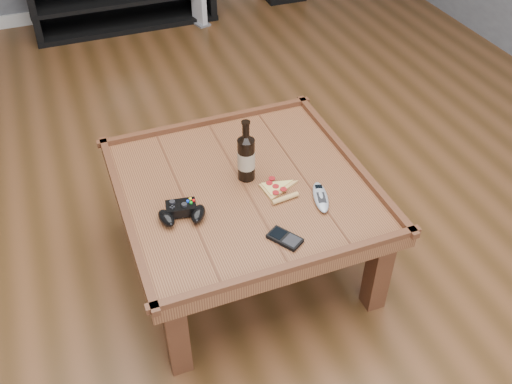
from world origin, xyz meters
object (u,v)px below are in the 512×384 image
object	(u,v)px
coffee_table	(244,196)
beer_bottle	(246,156)
game_controller	(182,212)
smartphone	(285,238)
pizza_slice	(277,189)
remote_control	(321,197)
game_console	(199,12)

from	to	relation	value
coffee_table	beer_bottle	xyz separation A→B (m)	(0.03, 0.04, 0.17)
game_controller	smartphone	bearing A→B (deg)	-28.76
game_controller	pizza_slice	world-z (taller)	game_controller
game_controller	smartphone	size ratio (longest dim) A/B	1.42
pizza_slice	remote_control	distance (m)	0.18
coffee_table	pizza_slice	world-z (taller)	coffee_table
pizza_slice	game_console	xyz separation A→B (m)	(0.43, 2.60, -0.36)
game_controller	game_console	xyz separation A→B (m)	(0.83, 2.62, -0.38)
game_controller	remote_control	world-z (taller)	game_controller
beer_bottle	smartphone	xyz separation A→B (m)	(0.01, -0.39, -0.10)
beer_bottle	smartphone	bearing A→B (deg)	-89.20
game_controller	remote_control	distance (m)	0.55
coffee_table	game_console	world-z (taller)	coffee_table
coffee_table	remote_control	distance (m)	0.33
coffee_table	beer_bottle	size ratio (longest dim) A/B	3.73
beer_bottle	pizza_slice	world-z (taller)	beer_bottle
coffee_table	remote_control	bearing A→B (deg)	-36.97
smartphone	game_controller	bearing A→B (deg)	109.12
beer_bottle	game_console	world-z (taller)	beer_bottle
coffee_table	smartphone	world-z (taller)	coffee_table
coffee_table	beer_bottle	distance (m)	0.18
pizza_slice	game_console	size ratio (longest dim) A/B	1.00
pizza_slice	game_console	world-z (taller)	pizza_slice
coffee_table	beer_bottle	world-z (taller)	beer_bottle
pizza_slice	smartphone	distance (m)	0.28
remote_control	beer_bottle	bearing A→B (deg)	149.96
beer_bottle	coffee_table	bearing A→B (deg)	-121.96
beer_bottle	game_controller	xyz separation A→B (m)	(-0.31, -0.14, -0.09)
pizza_slice	game_console	bearing A→B (deg)	74.07
coffee_table	game_controller	world-z (taller)	game_controller
pizza_slice	smartphone	bearing A→B (deg)	-113.20
game_controller	beer_bottle	bearing A→B (deg)	33.45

